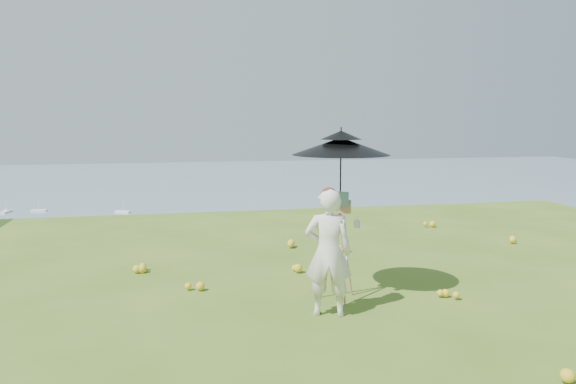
{
  "coord_description": "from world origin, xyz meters",
  "views": [
    {
      "loc": [
        -3.42,
        -6.92,
        2.33
      ],
      "look_at": [
        -1.47,
        2.29,
        1.09
      ],
      "focal_mm": 35.0,
      "sensor_mm": 36.0,
      "label": 1
    }
  ],
  "objects": [
    {
      "name": "moored_boats",
      "position": [
        -12.5,
        161.0,
        -33.65
      ],
      "size": [
        140.0,
        140.0,
        0.7
      ],
      "primitive_type": null,
      "color": "white",
      "rests_on": "bay_water"
    },
    {
      "name": "bay_water",
      "position": [
        0.0,
        240.0,
        -34.0
      ],
      "size": [
        700.0,
        700.0,
        0.0
      ],
      "primitive_type": "plane",
      "color": "slate",
      "rests_on": "ground"
    },
    {
      "name": "painter_cap",
      "position": [
        -1.62,
        -0.71,
        1.48
      ],
      "size": [
        0.28,
        0.3,
        0.1
      ],
      "primitive_type": null,
      "rotation": [
        0.0,
        0.0,
        -0.42
      ],
      "color": "pink",
      "rests_on": "painter"
    },
    {
      "name": "slope_trees",
      "position": [
        0.0,
        35.0,
        -15.0
      ],
      "size": [
        110.0,
        50.0,
        6.0
      ],
      "primitive_type": null,
      "color": "#164C17",
      "rests_on": "forest_slope"
    },
    {
      "name": "shoreline_tier",
      "position": [
        0.0,
        75.0,
        -36.0
      ],
      "size": [
        170.0,
        28.0,
        8.0
      ],
      "primitive_type": "cube",
      "color": "#72685B",
      "rests_on": "bay_water"
    },
    {
      "name": "sun_umbrella",
      "position": [
        -1.31,
        -0.15,
        1.69
      ],
      "size": [
        1.66,
        1.66,
        1.06
      ],
      "primitive_type": null,
      "rotation": [
        0.0,
        0.0,
        -0.45
      ],
      "color": "black",
      "rests_on": "field_easel"
    },
    {
      "name": "ground",
      "position": [
        0.0,
        0.0,
        0.0
      ],
      "size": [
        14.0,
        14.0,
        0.0
      ],
      "primitive_type": "plane",
      "color": "#476E1F",
      "rests_on": "ground"
    },
    {
      "name": "painter",
      "position": [
        -1.62,
        -0.71,
        0.76
      ],
      "size": [
        0.63,
        0.5,
        1.52
      ],
      "primitive_type": "imported",
      "rotation": [
        0.0,
        0.0,
        2.87
      ],
      "color": "white",
      "rests_on": "ground"
    },
    {
      "name": "wildflowers",
      "position": [
        0.0,
        0.25,
        0.06
      ],
      "size": [
        10.0,
        10.5,
        0.12
      ],
      "primitive_type": null,
      "color": "yellow",
      "rests_on": "ground"
    },
    {
      "name": "field_easel",
      "position": [
        -1.32,
        -0.18,
        0.71
      ],
      "size": [
        0.72,
        0.72,
        1.41
      ],
      "primitive_type": null,
      "rotation": [
        0.0,
        0.0,
        -0.46
      ],
      "color": "#9E7342",
      "rests_on": "ground"
    },
    {
      "name": "harbor_town",
      "position": [
        0.0,
        75.0,
        -29.5
      ],
      "size": [
        110.0,
        22.0,
        5.0
      ],
      "primitive_type": null,
      "color": "silver",
      "rests_on": "shoreline_tier"
    }
  ]
}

